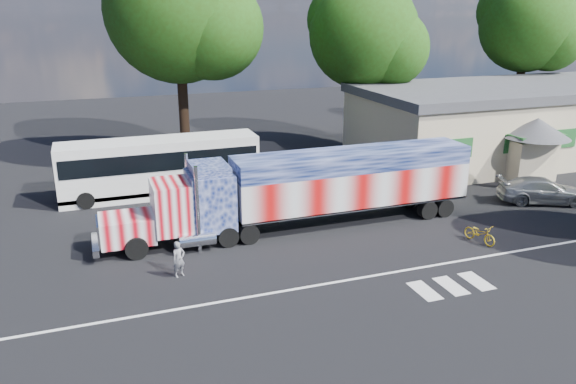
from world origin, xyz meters
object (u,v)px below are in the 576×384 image
object	(u,v)px
tree_far_ne	(529,25)
tree_n_mid	(181,11)
semi_truck	(310,188)
coach_bus	(160,166)
bicycle	(480,233)
parked_car	(542,190)
woman	(179,259)
tree_ne_a	(366,35)

from	to	relation	value
tree_far_ne	tree_n_mid	xyz separation A→B (m)	(-28.40, 1.00, 1.20)
semi_truck	coach_bus	xyz separation A→B (m)	(-6.19, 7.66, -0.34)
coach_bus	tree_n_mid	distance (m)	11.99
semi_truck	bicycle	distance (m)	8.22
semi_truck	tree_far_ne	distance (m)	29.92
coach_bus	parked_car	size ratio (longest dim) A/B	2.35
bicycle	tree_far_ne	xyz separation A→B (m)	(18.48, 19.08, 8.53)
coach_bus	tree_n_mid	world-z (taller)	tree_n_mid
semi_truck	woman	world-z (taller)	semi_truck
semi_truck	tree_ne_a	size ratio (longest dim) A/B	1.48
coach_bus	woman	xyz separation A→B (m)	(-0.76, -10.94, -0.94)
coach_bus	tree_ne_a	distance (m)	18.61
tree_far_ne	tree_ne_a	distance (m)	15.28
semi_truck	tree_n_mid	size ratio (longest dim) A/B	1.23
parked_car	tree_ne_a	xyz separation A→B (m)	(-3.68, 14.97, 7.79)
tree_far_ne	tree_ne_a	world-z (taller)	tree_far_ne
parked_car	tree_ne_a	world-z (taller)	tree_ne_a
parked_car	tree_far_ne	xyz separation A→B (m)	(11.59, 15.53, 8.29)
coach_bus	tree_far_ne	xyz separation A→B (m)	(31.38, 6.93, 7.29)
woman	tree_n_mid	distance (m)	21.42
coach_bus	tree_n_mid	bearing A→B (deg)	69.43
parked_car	tree_n_mid	xyz separation A→B (m)	(-16.81, 16.54, 9.48)
parked_car	tree_far_ne	distance (m)	21.08
coach_bus	bicycle	bearing A→B (deg)	-43.29
coach_bus	tree_ne_a	world-z (taller)	tree_ne_a
coach_bus	woman	distance (m)	11.01
woman	tree_far_ne	xyz separation A→B (m)	(32.13, 17.87, 8.23)
bicycle	tree_n_mid	xyz separation A→B (m)	(-9.92, 20.08, 9.73)
woman	coach_bus	bearing A→B (deg)	62.74
woman	tree_n_mid	xyz separation A→B (m)	(3.73, 18.87, 9.42)
parked_car	tree_n_mid	world-z (taller)	tree_n_mid
semi_truck	woman	xyz separation A→B (m)	(-6.95, -3.28, -1.29)
parked_car	tree_far_ne	world-z (taller)	tree_far_ne
coach_bus	tree_ne_a	size ratio (longest dim) A/B	0.89
tree_n_mid	semi_truck	bearing A→B (deg)	-78.34
bicycle	tree_ne_a	xyz separation A→B (m)	(3.22, 18.51, 8.04)
bicycle	tree_far_ne	distance (m)	27.90
bicycle	semi_truck	bearing A→B (deg)	132.09
semi_truck	coach_bus	bearing A→B (deg)	128.95
tree_n_mid	tree_far_ne	bearing A→B (deg)	-2.02
bicycle	tree_n_mid	size ratio (longest dim) A/B	0.11
parked_car	bicycle	size ratio (longest dim) A/B	2.81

